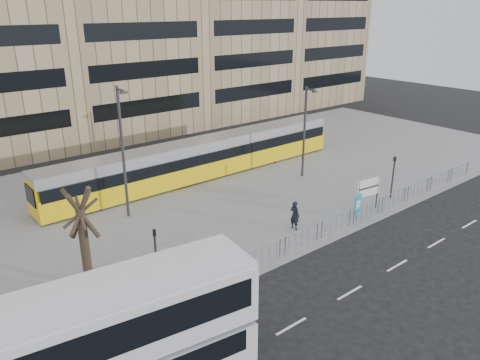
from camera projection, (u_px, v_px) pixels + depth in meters
ground at (316, 249)px, 26.75m from camera, size 120.00×120.00×0.00m
plaza at (197, 188)px, 35.43m from camera, size 64.00×24.00×0.15m
kerb at (315, 247)px, 26.76m from camera, size 64.00×0.25×0.17m
building_row at (83, 7)px, 48.01m from camera, size 70.40×18.40×31.20m
pedestrian_barrier at (333, 221)px, 27.95m from camera, size 32.07×0.07×1.10m
road_markings at (386, 272)px, 24.43m from camera, size 62.00×0.12×0.01m
double_decker_bus at (91, 348)px, 15.41m from camera, size 11.72×4.14×4.59m
tram at (202, 158)px, 37.06m from camera, size 26.17×2.63×3.08m
station_sign at (368, 189)px, 30.78m from camera, size 1.98×0.34×2.28m
ad_panel at (358, 205)px, 29.91m from camera, size 0.86×0.23×1.62m
pedestrian at (295, 215)px, 28.52m from camera, size 0.48×0.70×1.83m
traffic_light_west at (156, 251)px, 22.23m from camera, size 0.23×0.25×3.10m
traffic_light_east at (393, 172)px, 32.71m from camera, size 0.19×0.22×3.10m
lamp_post_west at (123, 148)px, 28.92m from camera, size 0.45×1.04×8.47m
lamp_post_east at (305, 128)px, 36.31m from camera, size 0.45×1.04×7.20m
bare_tree at (76, 183)px, 20.94m from camera, size 4.38×4.38×7.46m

